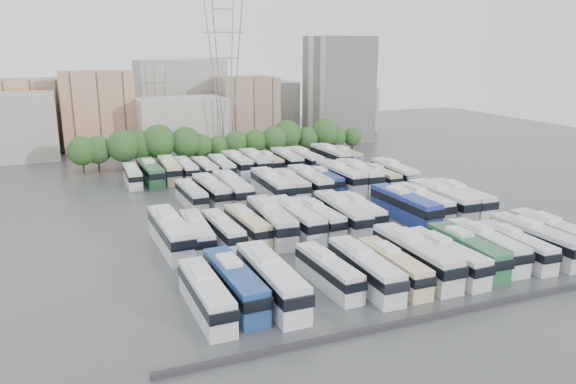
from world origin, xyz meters
name	(u,v)px	position (x,y,z in m)	size (l,w,h in m)	color
ground	(310,216)	(0.00, 0.00, 0.00)	(220.00, 220.00, 0.00)	#424447
parapet	(457,311)	(0.00, -33.00, 0.25)	(56.00, 0.50, 0.50)	#2D2D30
tree_line	(216,141)	(-2.56, 42.08, 4.44)	(63.98, 7.84, 8.61)	black
city_buildings	(166,111)	(-7.46, 71.86, 7.87)	(102.00, 35.00, 20.00)	#9E998E
apartment_tower	(339,89)	(34.00, 58.00, 13.00)	(14.00, 14.00, 26.00)	silver
electricity_pylon	(225,70)	(2.00, 50.00, 18.66)	(9.00, 6.91, 33.83)	slate
bus_r0_s0	(206,294)	(-21.46, -23.98, 1.84)	(2.80, 11.98, 3.75)	silver
bus_r0_s1	(235,283)	(-18.32, -22.83, 1.95)	(3.19, 12.73, 3.97)	navy
bus_r0_s2	(271,279)	(-14.85, -23.58, 2.08)	(3.02, 13.53, 4.24)	white
bus_r0_s4	(328,271)	(-8.40, -22.98, 1.69)	(2.90, 11.07, 3.44)	silver
bus_r0_s5	(365,269)	(-4.86, -24.24, 1.89)	(2.89, 12.33, 3.85)	silver
bus_r0_s6	(393,266)	(-1.61, -24.47, 1.76)	(2.58, 11.41, 3.57)	beige
bus_r0_s7	(415,256)	(1.77, -23.53, 2.07)	(2.95, 13.44, 4.21)	silver
bus_r0_s8	(444,256)	(4.93, -24.41, 1.86)	(3.12, 12.20, 3.80)	silver
bus_r0_s9	(466,250)	(8.38, -23.80, 1.86)	(3.13, 12.20, 3.80)	#2A633F
bus_r0_s10	(486,245)	(11.53, -23.36, 1.86)	(3.20, 12.16, 3.78)	silver
bus_r0_s11	(515,245)	(14.79, -24.45, 1.74)	(2.98, 11.39, 3.54)	silver
bus_r0_s12	(535,239)	(18.08, -24.19, 1.95)	(3.14, 12.73, 3.97)	silver
bus_r0_s13	(554,235)	(21.42, -23.81, 1.96)	(3.15, 12.83, 4.00)	silver
bus_r1_s0	(170,232)	(-21.25, -5.72, 2.09)	(3.43, 13.67, 4.26)	silver
bus_r1_s1	(197,233)	(-18.20, -6.45, 1.80)	(3.12, 11.79, 3.67)	silver
bus_r1_s2	(223,231)	(-14.92, -6.55, 1.71)	(2.94, 11.17, 3.47)	silver
bus_r1_s3	(247,225)	(-11.52, -5.87, 1.76)	(3.06, 11.51, 3.58)	beige
bus_r1_s4	(271,220)	(-8.28, -5.99, 2.08)	(3.62, 13.66, 4.25)	silver
bus_r1_s5	(295,219)	(-5.01, -6.33, 2.00)	(3.30, 13.08, 4.08)	silver
bus_r1_s6	(318,217)	(-1.75, -6.29, 1.81)	(2.99, 11.84, 3.69)	silver
bus_r1_s7	(342,213)	(1.70, -6.62, 2.05)	(3.52, 13.44, 4.18)	silver
bus_r1_s8	(360,211)	(4.93, -5.68, 1.77)	(2.92, 11.57, 3.60)	silver
bus_r1_s10	(405,205)	(11.58, -6.68, 2.09)	(3.43, 13.69, 4.27)	navy
bus_r1_s11	(421,202)	(14.91, -5.85, 1.96)	(2.88, 12.73, 3.99)	silver
bus_r1_s12	(442,200)	(18.36, -6.10, 2.08)	(3.16, 13.57, 4.24)	silver
bus_r1_s13	(460,198)	(21.50, -6.27, 2.02)	(3.13, 13.18, 4.12)	silver
bus_r2_s2	(191,195)	(-14.82, 11.60, 1.73)	(2.93, 11.32, 3.52)	silver
bus_r2_s3	(212,191)	(-11.53, 11.93, 1.96)	(3.35, 12.86, 4.00)	silver
bus_r2_s4	(232,189)	(-8.31, 11.42, 2.11)	(3.01, 13.69, 4.29)	silver
bus_r2_s6	(272,185)	(-1.75, 11.19, 2.09)	(3.15, 13.63, 4.26)	silver
bus_r2_s7	(291,184)	(1.67, 11.51, 1.86)	(3.06, 12.13, 3.78)	silver
bus_r2_s8	(310,182)	(4.94, 11.21, 2.06)	(3.28, 13.45, 4.20)	silver
bus_r2_s9	(324,180)	(8.27, 12.80, 1.75)	(2.55, 11.40, 3.57)	navy
bus_r2_s10	(341,176)	(11.49, 12.78, 2.10)	(3.27, 13.68, 4.27)	silver
bus_r2_s11	(359,175)	(14.96, 12.55, 2.09)	(3.65, 13.69, 4.25)	silver
bus_r2_s12	(379,177)	(18.21, 11.19, 1.76)	(2.66, 11.44, 3.58)	tan
bus_r2_s13	(394,173)	(21.61, 11.75, 2.00)	(3.50, 13.11, 4.07)	silver
bus_r3_s0	(133,175)	(-21.42, 28.90, 1.67)	(2.55, 10.88, 3.40)	silver
bus_r3_s1	(150,172)	(-18.27, 29.05, 1.95)	(3.23, 12.72, 3.96)	#2B643F
bus_r3_s2	(169,169)	(-14.67, 30.25, 1.93)	(3.10, 12.62, 3.94)	beige
bus_r3_s3	(186,169)	(-11.72, 29.98, 1.77)	(2.59, 11.50, 3.60)	silver
bus_r3_s4	(205,169)	(-8.28, 29.01, 1.71)	(2.56, 11.15, 3.49)	silver
bus_r3_s5	(222,167)	(-5.13, 28.94, 1.82)	(2.85, 11.86, 3.70)	silver
bus_r3_s6	(237,163)	(-1.69, 30.42, 1.94)	(3.03, 12.64, 3.95)	silver
bus_r3_s7	(255,162)	(1.67, 29.68, 2.05)	(3.34, 13.39, 4.17)	silver
bus_r3_s8	(269,162)	(4.96, 30.52, 1.68)	(2.40, 10.94, 3.43)	tan
bus_r3_s9	(286,160)	(8.25, 29.62, 1.95)	(3.20, 12.75, 3.97)	silver
bus_r3_s10	(304,159)	(11.64, 28.86, 1.99)	(3.09, 13.01, 4.06)	silver
bus_r3_s12	(330,156)	(17.98, 29.82, 2.03)	(3.30, 13.24, 4.13)	silver
bus_r3_s13	(345,156)	(21.40, 29.83, 1.75)	(2.56, 11.36, 3.56)	tan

